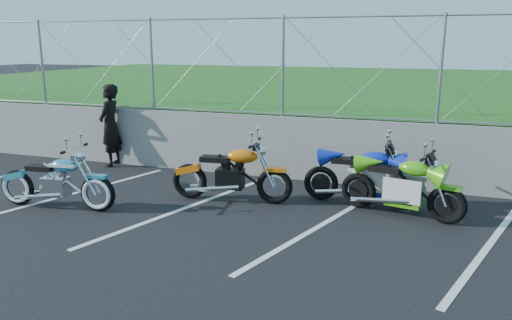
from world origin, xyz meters
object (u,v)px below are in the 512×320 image
(person_standing, at_px, (110,125))
(naked_orange, at_px, (233,176))
(sportbike_blue, at_px, (365,178))
(sportbike_green, at_px, (403,189))
(cruiser_turquoise, at_px, (58,184))

(person_standing, bearing_deg, naked_orange, 57.53)
(sportbike_blue, bearing_deg, person_standing, 170.32)
(sportbike_green, distance_m, sportbike_blue, 0.78)
(sportbike_green, relative_size, sportbike_blue, 0.97)
(sportbike_green, bearing_deg, person_standing, -178.03)
(sportbike_green, height_order, person_standing, person_standing)
(naked_orange, xyz_separation_m, person_standing, (-3.62, 1.56, 0.46))
(cruiser_turquoise, distance_m, person_standing, 3.09)
(naked_orange, xyz_separation_m, sportbike_blue, (2.24, 0.60, -0.00))
(naked_orange, height_order, person_standing, person_standing)
(naked_orange, distance_m, sportbike_green, 2.91)
(naked_orange, bearing_deg, sportbike_blue, 8.23)
(naked_orange, bearing_deg, cruiser_turquoise, -160.19)
(sportbike_blue, bearing_deg, cruiser_turquoise, -158.89)
(sportbike_green, height_order, sportbike_blue, sportbike_blue)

